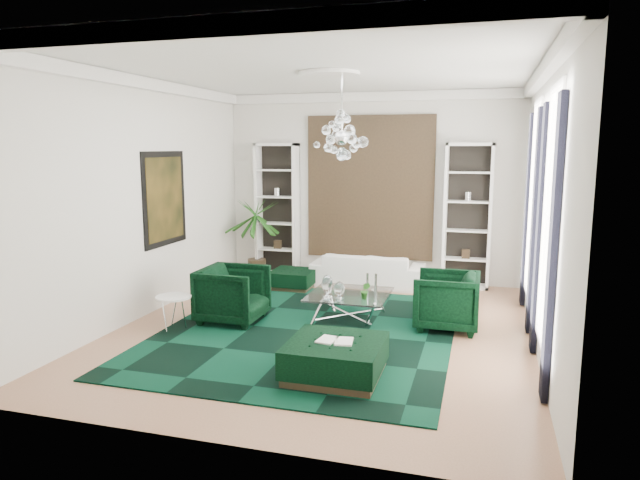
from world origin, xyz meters
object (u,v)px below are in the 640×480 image
(ottoman_front, at_px, (335,359))
(armchair_left, at_px, (233,294))
(palm, at_px, (256,226))
(ottoman_side, at_px, (293,279))
(sofa, at_px, (368,270))
(armchair_right, at_px, (446,301))
(side_table, at_px, (174,313))
(coffee_table, at_px, (349,306))

(ottoman_front, bearing_deg, armchair_left, 141.39)
(palm, bearing_deg, armchair_left, -74.10)
(ottoman_side, xyz_separation_m, ottoman_front, (1.88, -3.97, 0.04))
(sofa, relative_size, armchair_right, 2.31)
(ottoman_side, bearing_deg, armchair_left, -95.27)
(palm, bearing_deg, armchair_right, -32.04)
(sofa, bearing_deg, side_table, 57.53)
(armchair_right, xyz_separation_m, coffee_table, (-1.51, 0.04, -0.22))
(sofa, height_order, palm, palm)
(armchair_left, bearing_deg, ottoman_front, -128.61)
(armchair_left, distance_m, side_table, 0.94)
(coffee_table, distance_m, ottoman_front, 2.32)
(armchair_left, height_order, coffee_table, armchair_left)
(coffee_table, height_order, ottoman_front, ottoman_front)
(armchair_right, xyz_separation_m, side_table, (-3.92, -1.19, -0.18))
(ottoman_front, height_order, palm, palm)
(armchair_left, distance_m, palm, 3.36)
(sofa, relative_size, coffee_table, 1.78)
(side_table, bearing_deg, palm, 93.30)
(armchair_left, relative_size, armchair_right, 1.02)
(sofa, bearing_deg, coffee_table, 94.07)
(sofa, bearing_deg, ottoman_side, 24.66)
(sofa, height_order, ottoman_front, sofa)
(armchair_right, height_order, ottoman_side, armchair_right)
(sofa, distance_m, palm, 2.59)
(armchair_left, height_order, armchair_right, armchair_left)
(armchair_right, height_order, palm, palm)
(armchair_right, bearing_deg, sofa, -144.40)
(ottoman_side, height_order, side_table, side_table)
(ottoman_front, relative_size, side_table, 2.10)
(ottoman_front, bearing_deg, coffee_table, 99.11)
(sofa, distance_m, armchair_left, 3.32)
(armchair_right, distance_m, palm, 4.92)
(armchair_right, distance_m, ottoman_front, 2.54)
(ottoman_side, bearing_deg, ottoman_front, -64.68)
(armchair_left, height_order, ottoman_side, armchair_left)
(armchair_left, bearing_deg, palm, 15.90)
(armchair_right, height_order, side_table, armchair_right)
(side_table, distance_m, palm, 3.88)
(sofa, height_order, ottoman_side, sofa)
(ottoman_side, xyz_separation_m, palm, (-1.12, 0.87, 0.88))
(armchair_left, distance_m, ottoman_side, 2.33)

